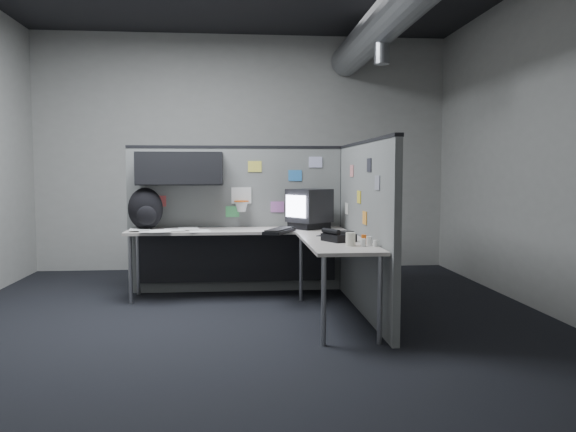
{
  "coord_description": "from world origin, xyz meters",
  "views": [
    {
      "loc": [
        -0.1,
        -4.98,
        1.34
      ],
      "look_at": [
        0.39,
        0.35,
        0.92
      ],
      "focal_mm": 35.0,
      "sensor_mm": 36.0,
      "label": 1
    }
  ],
  "objects": [
    {
      "name": "papers",
      "position": [
        -0.81,
        0.89,
        0.74
      ],
      "size": [
        0.87,
        0.6,
        0.02
      ],
      "rotation": [
        0.0,
        0.0,
        0.15
      ],
      "color": "white",
      "rests_on": "desk"
    },
    {
      "name": "backpack",
      "position": [
        -1.06,
        1.02,
        0.95
      ],
      "size": [
        0.39,
        0.37,
        0.44
      ],
      "rotation": [
        0.0,
        0.0,
        -0.12
      ],
      "color": "black",
      "rests_on": "desk"
    },
    {
      "name": "partition_right",
      "position": [
        1.1,
        0.22,
        0.82
      ],
      "size": [
        0.07,
        2.23,
        1.63
      ],
      "color": "slate",
      "rests_on": "ground"
    },
    {
      "name": "cup",
      "position": [
        0.83,
        -0.45,
        0.78
      ],
      "size": [
        0.09,
        0.09,
        0.11
      ],
      "primitive_type": "cylinder",
      "rotation": [
        0.0,
        0.0,
        -0.16
      ],
      "color": "silver",
      "rests_on": "desk"
    },
    {
      "name": "keyboard",
      "position": [
        0.32,
        0.61,
        0.75
      ],
      "size": [
        0.37,
        0.52,
        0.04
      ],
      "rotation": [
        0.0,
        0.0,
        0.34
      ],
      "color": "black",
      "rests_on": "desk"
    },
    {
      "name": "phone",
      "position": [
        0.79,
        -0.13,
        0.77
      ],
      "size": [
        0.31,
        0.31,
        0.11
      ],
      "rotation": [
        0.0,
        0.0,
        0.31
      ],
      "color": "black",
      "rests_on": "desk"
    },
    {
      "name": "desk",
      "position": [
        0.15,
        0.7,
        0.61
      ],
      "size": [
        2.31,
        2.11,
        0.73
      ],
      "color": "#B8AEA6",
      "rests_on": "ground"
    },
    {
      "name": "partition_back",
      "position": [
        -0.25,
        1.23,
        1.0
      ],
      "size": [
        2.44,
        0.42,
        1.63
      ],
      "color": "slate",
      "rests_on": "ground"
    },
    {
      "name": "monitor",
      "position": [
        0.67,
        1.0,
        0.95
      ],
      "size": [
        0.52,
        0.52,
        0.43
      ],
      "rotation": [
        0.0,
        0.0,
        -0.14
      ],
      "color": "black",
      "rests_on": "desk"
    },
    {
      "name": "bottles",
      "position": [
        0.97,
        -0.45,
        0.77
      ],
      "size": [
        0.14,
        0.17,
        0.09
      ],
      "rotation": [
        0.0,
        0.0,
        0.03
      ],
      "color": "silver",
      "rests_on": "desk"
    },
    {
      "name": "room",
      "position": [
        0.56,
        0.0,
        2.1
      ],
      "size": [
        5.62,
        5.62,
        3.22
      ],
      "color": "black",
      "rests_on": "ground"
    },
    {
      "name": "mouse",
      "position": [
        0.78,
        0.3,
        0.75
      ],
      "size": [
        0.26,
        0.27,
        0.04
      ],
      "rotation": [
        0.0,
        0.0,
        0.17
      ],
      "color": "black",
      "rests_on": "desk"
    }
  ]
}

